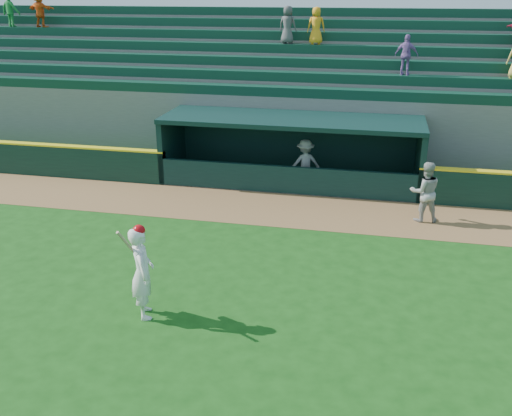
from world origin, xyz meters
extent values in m
plane|color=#144611|center=(0.00, 0.00, 0.00)|extent=(120.00, 120.00, 0.00)
cube|color=brown|center=(0.00, 4.90, 0.01)|extent=(40.00, 3.00, 0.01)
imported|color=#A2A39D|center=(4.62, 4.90, 0.96)|extent=(1.05, 0.89, 1.91)
imported|color=#A1A19C|center=(0.57, 7.41, 0.87)|extent=(1.29, 1.02, 1.75)
cube|color=slate|center=(0.00, 7.70, 0.02)|extent=(9.00, 2.60, 0.04)
cube|color=black|center=(-4.60, 7.70, 1.15)|extent=(0.20, 2.60, 2.30)
cube|color=black|center=(4.60, 7.70, 1.15)|extent=(0.20, 2.60, 2.30)
cube|color=black|center=(0.00, 9.00, 1.15)|extent=(9.40, 0.20, 2.30)
cube|color=black|center=(0.00, 7.70, 2.38)|extent=(9.40, 2.80, 0.16)
cube|color=black|center=(0.00, 6.48, 0.50)|extent=(9.00, 0.16, 1.00)
cube|color=brown|center=(0.00, 8.50, 0.25)|extent=(8.40, 0.45, 0.10)
cube|color=slate|center=(0.00, 9.53, 1.46)|extent=(34.00, 0.85, 2.91)
cube|color=#0F3828|center=(0.00, 9.41, 3.09)|extent=(34.00, 0.60, 0.36)
cube|color=slate|center=(0.00, 10.38, 1.68)|extent=(34.00, 0.85, 3.36)
cube|color=#0F3828|center=(0.00, 10.26, 3.54)|extent=(34.00, 0.60, 0.36)
cube|color=slate|center=(0.00, 11.22, 1.91)|extent=(34.00, 0.85, 3.81)
cube|color=#0F3828|center=(0.00, 11.11, 3.99)|extent=(34.00, 0.60, 0.36)
cube|color=slate|center=(0.00, 12.07, 2.13)|extent=(34.00, 0.85, 4.26)
cube|color=#0F3828|center=(0.00, 11.96, 4.44)|extent=(34.00, 0.60, 0.36)
cube|color=slate|center=(0.00, 12.93, 2.35)|extent=(34.00, 0.85, 4.71)
cube|color=#0F3828|center=(0.00, 12.81, 4.89)|extent=(34.00, 0.60, 0.36)
cube|color=slate|center=(0.00, 13.78, 2.58)|extent=(34.00, 0.85, 5.16)
cube|color=#0F3828|center=(0.00, 13.66, 5.34)|extent=(34.00, 0.60, 0.36)
cube|color=slate|center=(0.00, 14.62, 2.80)|extent=(34.00, 0.85, 5.61)
cube|color=#0F3828|center=(0.00, 14.51, 5.79)|extent=(34.00, 0.60, 0.36)
cube|color=slate|center=(0.00, 15.20, 2.80)|extent=(34.50, 0.30, 5.61)
imported|color=#FF9D1C|center=(0.28, 11.97, 5.36)|extent=(0.78, 0.56, 1.48)
imported|color=#186F2B|center=(-14.18, 12.83, 5.88)|extent=(1.17, 0.85, 1.63)
imported|color=#8C63AA|center=(3.90, 10.28, 4.46)|extent=(0.93, 0.57, 1.49)
imported|color=orange|center=(-12.67, 12.83, 5.84)|extent=(1.49, 0.74, 1.54)
imported|color=#4B4B4B|center=(-0.90, 11.97, 5.37)|extent=(0.82, 0.63, 1.51)
imported|color=white|center=(-1.74, -2.09, 1.06)|extent=(0.81, 0.92, 2.12)
sphere|color=#B70A0E|center=(-1.74, -2.09, 2.05)|extent=(0.27, 0.27, 0.27)
cylinder|color=tan|center=(-1.92, -2.31, 1.82)|extent=(0.27, 0.48, 0.76)
camera|label=1|loc=(3.01, -12.35, 6.88)|focal=40.00mm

